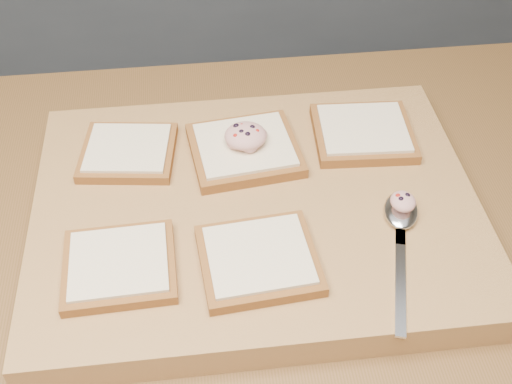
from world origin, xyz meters
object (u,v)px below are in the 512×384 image
at_px(tuna_salad_dollop, 246,136).
at_px(spoon, 401,220).
at_px(cutting_board, 256,211).
at_px(bread_far_center, 245,149).

bearing_deg(tuna_salad_dollop, spoon, -40.28).
distance_m(cutting_board, bread_far_center, 0.09).
distance_m(cutting_board, tuna_salad_dollop, 0.10).
relative_size(cutting_board, tuna_salad_dollop, 9.94).
height_order(cutting_board, spoon, spoon).
distance_m(tuna_salad_dollop, spoon, 0.21).
xyz_separation_m(tuna_salad_dollop, spoon, (0.16, -0.14, -0.03)).
bearing_deg(tuna_salad_dollop, bread_far_center, -173.28).
bearing_deg(spoon, tuna_salad_dollop, 139.72).
bearing_deg(cutting_board, spoon, -19.78).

